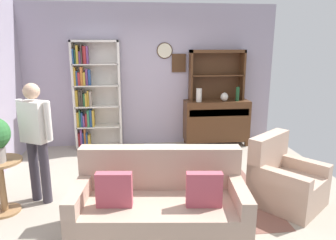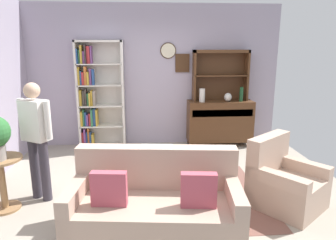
{
  "view_description": "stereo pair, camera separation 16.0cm",
  "coord_description": "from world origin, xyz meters",
  "px_view_note": "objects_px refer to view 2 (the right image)",
  "views": [
    {
      "loc": [
        -0.41,
        -4.13,
        2.01
      ],
      "look_at": [
        0.1,
        0.2,
        0.95
      ],
      "focal_mm": 33.09,
      "sensor_mm": 36.0,
      "label": 1
    },
    {
      "loc": [
        -0.25,
        -4.14,
        2.01
      ],
      "look_at": [
        0.1,
        0.2,
        0.95
      ],
      "focal_mm": 33.09,
      "sensor_mm": 36.0,
      "label": 2
    }
  ],
  "objects_px": {
    "coffee_table": "(158,174)",
    "vase_round": "(228,97)",
    "sideboard": "(220,121)",
    "person_reading": "(36,133)",
    "bottle_wine": "(241,94)",
    "bookshelf": "(97,96)",
    "armchair_floral": "(284,184)",
    "vase_tall": "(202,95)",
    "couch_floral": "(155,207)",
    "plant_stand": "(2,178)",
    "sideboard_hutch": "(220,68)",
    "book_stack": "(159,165)"
  },
  "relations": [
    {
      "from": "couch_floral",
      "to": "armchair_floral",
      "type": "xyz_separation_m",
      "value": [
        1.66,
        0.47,
        -0.02
      ]
    },
    {
      "from": "sideboard",
      "to": "coffee_table",
      "type": "bearing_deg",
      "value": -121.61
    },
    {
      "from": "vase_round",
      "to": "sideboard_hutch",
      "type": "bearing_deg",
      "value": 126.48
    },
    {
      "from": "sideboard_hutch",
      "to": "person_reading",
      "type": "bearing_deg",
      "value": -143.15
    },
    {
      "from": "person_reading",
      "to": "book_stack",
      "type": "xyz_separation_m",
      "value": [
        1.57,
        -0.05,
        -0.46
      ]
    },
    {
      "from": "person_reading",
      "to": "coffee_table",
      "type": "distance_m",
      "value": 1.65
    },
    {
      "from": "armchair_floral",
      "to": "sideboard",
      "type": "bearing_deg",
      "value": 95.12
    },
    {
      "from": "person_reading",
      "to": "book_stack",
      "type": "relative_size",
      "value": 8.04
    },
    {
      "from": "armchair_floral",
      "to": "plant_stand",
      "type": "xyz_separation_m",
      "value": [
        -3.52,
        0.19,
        0.13
      ]
    },
    {
      "from": "sideboard",
      "to": "vase_round",
      "type": "xyz_separation_m",
      "value": [
        0.13,
        -0.07,
        0.5
      ]
    },
    {
      "from": "book_stack",
      "to": "bookshelf",
      "type": "bearing_deg",
      "value": 116.61
    },
    {
      "from": "sideboard",
      "to": "vase_tall",
      "type": "bearing_deg",
      "value": -168.37
    },
    {
      "from": "bookshelf",
      "to": "vase_round",
      "type": "relative_size",
      "value": 12.35
    },
    {
      "from": "vase_round",
      "to": "sideboard",
      "type": "bearing_deg",
      "value": 152.83
    },
    {
      "from": "vase_round",
      "to": "book_stack",
      "type": "relative_size",
      "value": 0.88
    },
    {
      "from": "bottle_wine",
      "to": "book_stack",
      "type": "bearing_deg",
      "value": -130.39
    },
    {
      "from": "bottle_wine",
      "to": "coffee_table",
      "type": "xyz_separation_m",
      "value": [
        -1.75,
        -2.13,
        -0.71
      ]
    },
    {
      "from": "vase_round",
      "to": "person_reading",
      "type": "relative_size",
      "value": 0.11
    },
    {
      "from": "coffee_table",
      "to": "bottle_wine",
      "type": "bearing_deg",
      "value": 50.49
    },
    {
      "from": "bottle_wine",
      "to": "coffee_table",
      "type": "distance_m",
      "value": 2.85
    },
    {
      "from": "sideboard",
      "to": "sideboard_hutch",
      "type": "bearing_deg",
      "value": 90.0
    },
    {
      "from": "sideboard_hutch",
      "to": "vase_round",
      "type": "bearing_deg",
      "value": -53.52
    },
    {
      "from": "couch_floral",
      "to": "person_reading",
      "type": "xyz_separation_m",
      "value": [
        -1.48,
        0.91,
        0.59
      ]
    },
    {
      "from": "bookshelf",
      "to": "coffee_table",
      "type": "bearing_deg",
      "value": -64.79
    },
    {
      "from": "sideboard_hutch",
      "to": "bottle_wine",
      "type": "xyz_separation_m",
      "value": [
        0.39,
        -0.2,
        -0.5
      ]
    },
    {
      "from": "vase_round",
      "to": "armchair_floral",
      "type": "distance_m",
      "value": 2.55
    },
    {
      "from": "plant_stand",
      "to": "person_reading",
      "type": "xyz_separation_m",
      "value": [
        0.38,
        0.25,
        0.49
      ]
    },
    {
      "from": "couch_floral",
      "to": "plant_stand",
      "type": "height_order",
      "value": "couch_floral"
    },
    {
      "from": "bookshelf",
      "to": "bottle_wine",
      "type": "relative_size",
      "value": 7.39
    },
    {
      "from": "armchair_floral",
      "to": "book_stack",
      "type": "distance_m",
      "value": 1.62
    },
    {
      "from": "sideboard_hutch",
      "to": "coffee_table",
      "type": "relative_size",
      "value": 1.38
    },
    {
      "from": "bookshelf",
      "to": "bottle_wine",
      "type": "xyz_separation_m",
      "value": [
        2.84,
        -0.17,
        0.02
      ]
    },
    {
      "from": "book_stack",
      "to": "bottle_wine",
      "type": "bearing_deg",
      "value": 49.61
    },
    {
      "from": "coffee_table",
      "to": "vase_round",
      "type": "bearing_deg",
      "value": 55.2
    },
    {
      "from": "armchair_floral",
      "to": "plant_stand",
      "type": "relative_size",
      "value": 1.59
    },
    {
      "from": "bookshelf",
      "to": "sideboard",
      "type": "bearing_deg",
      "value": -1.96
    },
    {
      "from": "vase_tall",
      "to": "couch_floral",
      "type": "relative_size",
      "value": 0.14
    },
    {
      "from": "sideboard",
      "to": "vase_round",
      "type": "relative_size",
      "value": 7.65
    },
    {
      "from": "armchair_floral",
      "to": "coffee_table",
      "type": "distance_m",
      "value": 1.62
    },
    {
      "from": "couch_floral",
      "to": "coffee_table",
      "type": "xyz_separation_m",
      "value": [
        0.07,
        0.77,
        0.04
      ]
    },
    {
      "from": "vase_tall",
      "to": "vase_round",
      "type": "distance_m",
      "value": 0.52
    },
    {
      "from": "bookshelf",
      "to": "armchair_floral",
      "type": "relative_size",
      "value": 1.95
    },
    {
      "from": "person_reading",
      "to": "sideboard_hutch",
      "type": "bearing_deg",
      "value": 36.85
    },
    {
      "from": "couch_floral",
      "to": "sideboard",
      "type": "bearing_deg",
      "value": 64.31
    },
    {
      "from": "sideboard_hutch",
      "to": "coffee_table",
      "type": "height_order",
      "value": "sideboard_hutch"
    },
    {
      "from": "sideboard",
      "to": "book_stack",
      "type": "distance_m",
      "value": 2.51
    },
    {
      "from": "couch_floral",
      "to": "plant_stand",
      "type": "distance_m",
      "value": 1.97
    },
    {
      "from": "bookshelf",
      "to": "vase_tall",
      "type": "bearing_deg",
      "value": -4.56
    },
    {
      "from": "vase_round",
      "to": "coffee_table",
      "type": "distance_m",
      "value": 2.7
    },
    {
      "from": "person_reading",
      "to": "bottle_wine",
      "type": "bearing_deg",
      "value": 31.01
    }
  ]
}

